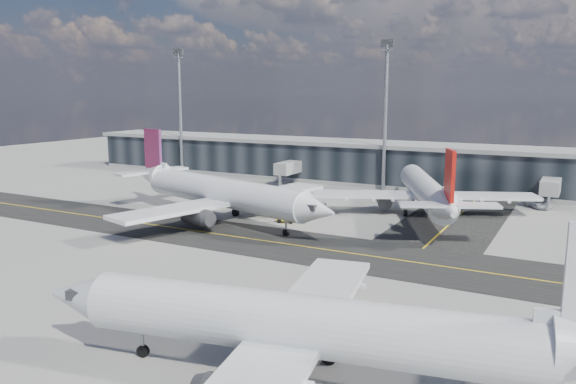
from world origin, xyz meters
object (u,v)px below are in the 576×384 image
airliner_near (313,327)px  service_van (538,203)px  airliner_af (220,192)px  baggage_tug (288,217)px  airliner_redtail (426,191)px

airliner_near → service_van: bearing=-17.4°
airliner_af → baggage_tug: (9.75, 3.28, -3.43)m
airliner_redtail → service_van: airliner_redtail is taller
airliner_redtail → airliner_near: airliner_redtail is taller
airliner_af → service_van: (41.53, 32.76, -3.55)m
airliner_af → airliner_redtail: airliner_af is taller
airliner_redtail → baggage_tug: size_ratio=13.18×
airliner_af → baggage_tug: size_ratio=14.51×
airliner_near → service_van: 70.41m
airliner_af → service_van: bearing=144.0°
airliner_near → airliner_af: bearing=31.2°
airliner_af → baggage_tug: 10.84m
baggage_tug → airliner_near: bearing=16.3°
airliner_redtail → baggage_tug: bearing=-164.1°
airliner_af → airliner_redtail: size_ratio=1.10×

